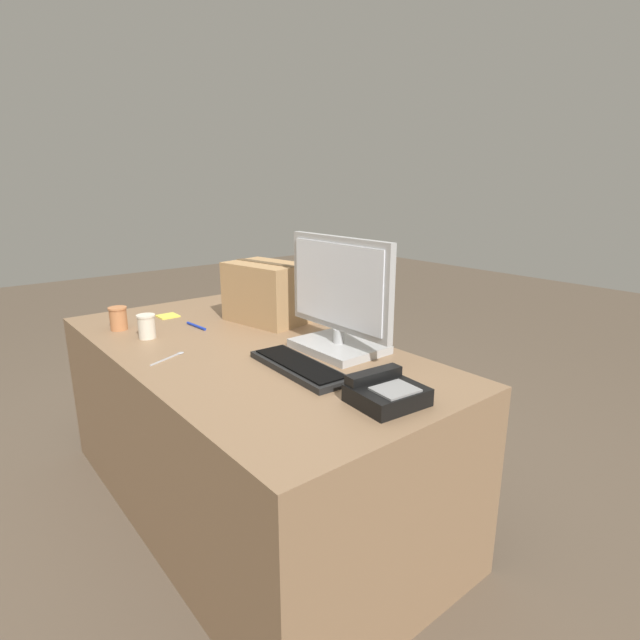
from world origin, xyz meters
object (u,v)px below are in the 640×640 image
object	(u,v)px
paper_cup_left	(118,318)
cardboard_box	(267,292)
monitor	(339,303)
spoon	(172,356)
sticky_note_pad	(168,316)
desk_phone	(386,393)
keyboard	(299,366)
paper_cup_right	(147,326)
pen_marker	(196,326)

from	to	relation	value
paper_cup_left	cardboard_box	distance (m)	0.66
monitor	spoon	distance (m)	0.65
spoon	monitor	bearing A→B (deg)	-55.25
sticky_note_pad	desk_phone	bearing A→B (deg)	4.31
monitor	keyboard	distance (m)	0.31
keyboard	spoon	distance (m)	0.50
paper_cup_left	spoon	bearing A→B (deg)	3.80
paper_cup_left	paper_cup_right	bearing A→B (deg)	13.84
pen_marker	sticky_note_pad	xyz separation A→B (m)	(-0.26, -0.02, -0.00)
cardboard_box	pen_marker	bearing A→B (deg)	-110.03
keyboard	cardboard_box	xyz separation A→B (m)	(-0.60, 0.27, 0.12)
desk_phone	keyboard	bearing A→B (deg)	-168.64
desk_phone	paper_cup_left	size ratio (longest dim) A/B	2.12
paper_cup_right	sticky_note_pad	xyz separation A→B (m)	(-0.28, 0.21, -0.05)
paper_cup_right	pen_marker	bearing A→B (deg)	95.13
desk_phone	spoon	distance (m)	0.84
monitor	sticky_note_pad	xyz separation A→B (m)	(-0.90, -0.31, -0.18)
spoon	sticky_note_pad	xyz separation A→B (m)	(-0.57, 0.22, 0.00)
keyboard	paper_cup_left	distance (m)	0.95
paper_cup_right	monitor	bearing A→B (deg)	39.76
spoon	sticky_note_pad	bearing A→B (deg)	45.20
paper_cup_left	cardboard_box	bearing A→B (deg)	63.44
desk_phone	spoon	xyz separation A→B (m)	(-0.78, -0.32, -0.03)
keyboard	cardboard_box	bearing A→B (deg)	159.03
keyboard	spoon	bearing A→B (deg)	-141.95
keyboard	paper_cup_left	world-z (taller)	paper_cup_left
desk_phone	pen_marker	world-z (taller)	desk_phone
monitor	spoon	bearing A→B (deg)	-121.88
paper_cup_left	paper_cup_right	xyz separation A→B (m)	(0.20, 0.05, -0.00)
monitor	pen_marker	world-z (taller)	monitor
desk_phone	paper_cup_right	distance (m)	1.11
paper_cup_left	sticky_note_pad	xyz separation A→B (m)	(-0.08, 0.25, -0.05)
monitor	keyboard	size ratio (longest dim) A/B	1.20
spoon	cardboard_box	xyz separation A→B (m)	(-0.20, 0.55, 0.13)
paper_cup_right	sticky_note_pad	distance (m)	0.35
paper_cup_left	sticky_note_pad	size ratio (longest dim) A/B	1.11
paper_cup_right	spoon	xyz separation A→B (m)	(0.29, -0.02, -0.05)
spoon	paper_cup_right	bearing A→B (deg)	63.25
desk_phone	paper_cup_left	xyz separation A→B (m)	(-1.27, -0.36, 0.02)
keyboard	cardboard_box	size ratio (longest dim) A/B	1.09
paper_cup_right	pen_marker	distance (m)	0.23
keyboard	paper_cup_right	size ratio (longest dim) A/B	4.39
paper_cup_right	cardboard_box	distance (m)	0.55
paper_cup_left	cardboard_box	world-z (taller)	cardboard_box
paper_cup_left	sticky_note_pad	bearing A→B (deg)	106.76
spoon	pen_marker	distance (m)	0.39
paper_cup_left	pen_marker	distance (m)	0.33
sticky_note_pad	cardboard_box	bearing A→B (deg)	41.85
spoon	keyboard	bearing A→B (deg)	-78.42
monitor	sticky_note_pad	bearing A→B (deg)	-160.94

